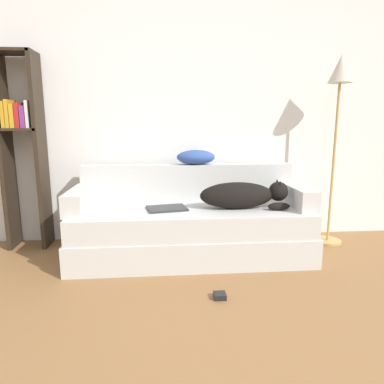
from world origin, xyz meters
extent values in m
cube|color=white|center=(0.00, 2.53, 1.35)|extent=(6.95, 0.06, 2.70)
cube|color=silver|center=(-0.18, 1.98, 0.12)|extent=(1.97, 0.81, 0.23)
cube|color=silver|center=(-0.18, 1.97, 0.33)|extent=(1.93, 0.77, 0.19)
cube|color=silver|center=(-0.18, 2.31, 0.59)|extent=(1.93, 0.15, 0.33)
cube|color=silver|center=(-1.09, 1.97, 0.51)|extent=(0.15, 0.62, 0.17)
cube|color=silver|center=(0.73, 1.97, 0.51)|extent=(0.15, 0.62, 0.17)
ellipsoid|color=black|center=(0.20, 1.91, 0.54)|extent=(0.62, 0.22, 0.22)
sphere|color=black|center=(0.55, 1.91, 0.57)|extent=(0.16, 0.16, 0.16)
cone|color=black|center=(0.55, 1.86, 0.63)|extent=(0.06, 0.06, 0.07)
cone|color=black|center=(0.55, 1.95, 0.63)|extent=(0.06, 0.06, 0.07)
ellipsoid|color=black|center=(0.52, 1.81, 0.46)|extent=(0.18, 0.06, 0.07)
cube|color=#2D2D30|center=(-0.38, 1.92, 0.44)|extent=(0.35, 0.28, 0.02)
ellipsoid|color=#335199|center=(-0.11, 2.30, 0.82)|extent=(0.35, 0.21, 0.13)
cube|color=#2D2319|center=(-1.80, 2.35, 0.86)|extent=(0.04, 0.26, 1.73)
cube|color=#2D2319|center=(-1.49, 2.35, 0.86)|extent=(0.04, 0.26, 1.73)
cube|color=#2D2319|center=(-1.65, 2.35, 1.72)|extent=(0.32, 0.26, 0.02)
cube|color=#2D2319|center=(-1.65, 2.35, 1.07)|extent=(0.32, 0.26, 0.02)
cube|color=gold|center=(-1.75, 2.34, 1.20)|extent=(0.03, 0.20, 0.22)
cube|color=gold|center=(-1.71, 2.34, 1.20)|extent=(0.03, 0.20, 0.24)
cube|color=gold|center=(-1.68, 2.34, 1.18)|extent=(0.04, 0.20, 0.20)
cube|color=red|center=(-1.63, 2.34, 1.19)|extent=(0.04, 0.20, 0.21)
cube|color=#753384|center=(-1.59, 2.34, 1.18)|extent=(0.04, 0.20, 0.19)
cube|color=silver|center=(-1.55, 2.34, 1.20)|extent=(0.02, 0.20, 0.23)
cylinder|color=tan|center=(1.16, 2.20, 0.01)|extent=(0.26, 0.26, 0.02)
cylinder|color=tan|center=(1.16, 2.20, 0.75)|extent=(0.02, 0.02, 1.45)
cone|color=beige|center=(1.16, 2.20, 1.60)|extent=(0.21, 0.21, 0.24)
cube|color=black|center=(-0.06, 1.21, 0.02)|extent=(0.08, 0.08, 0.04)
camera|label=1|loc=(-0.42, -0.82, 1.11)|focal=32.00mm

